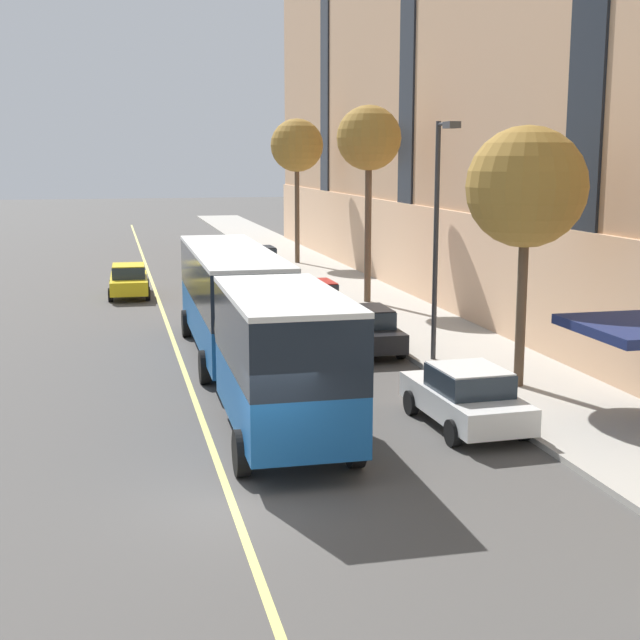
# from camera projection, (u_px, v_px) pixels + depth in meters

# --- Properties ---
(ground_plane) EXTENTS (260.00, 260.00, 0.00)m
(ground_plane) POSITION_uv_depth(u_px,v_px,m) (256.00, 500.00, 17.41)
(ground_plane) COLOR #4C4947
(sidewalk) EXTENTS (4.51, 160.00, 0.15)m
(sidewalk) POSITION_uv_depth(u_px,v_px,m) (596.00, 421.00, 22.34)
(sidewalk) COLOR #ADA89E
(sidewalk) RESTS_ON ground
(city_bus) EXTENTS (2.89, 18.24, 3.63)m
(city_bus) POSITION_uv_depth(u_px,v_px,m) (246.00, 313.00, 26.05)
(city_bus) COLOR #19569E
(city_bus) RESTS_ON ground
(parked_car_red_1) EXTENTS (2.03, 4.47, 1.56)m
(parked_car_red_1) POSITION_uv_depth(u_px,v_px,m) (313.00, 299.00, 36.96)
(parked_car_red_1) COLOR #B21E19
(parked_car_red_1) RESTS_ON ground
(parked_car_white_4) EXTENTS (2.12, 4.38, 1.56)m
(parked_car_white_4) POSITION_uv_depth(u_px,v_px,m) (466.00, 397.00, 21.96)
(parked_car_white_4) COLOR silver
(parked_car_white_4) RESTS_ON ground
(parked_car_black_5) EXTENTS (2.04, 4.54, 1.56)m
(parked_car_black_5) POSITION_uv_depth(u_px,v_px,m) (364.00, 329.00, 30.53)
(parked_car_black_5) COLOR black
(parked_car_black_5) RESTS_ON ground
(parked_car_black_6) EXTENTS (1.92, 4.49, 1.56)m
(parked_car_black_6) POSITION_uv_depth(u_px,v_px,m) (260.00, 260.00, 50.97)
(parked_car_black_6) COLOR black
(parked_car_black_6) RESTS_ON ground
(taxi_cab) EXTENTS (1.99, 4.72, 1.56)m
(taxi_cab) POSITION_uv_depth(u_px,v_px,m) (129.00, 280.00, 42.57)
(taxi_cab) COLOR yellow
(taxi_cab) RESTS_ON ground
(street_tree_mid_block) EXTENTS (3.36, 3.36, 7.32)m
(street_tree_mid_block) POSITION_uv_depth(u_px,v_px,m) (526.00, 188.00, 24.52)
(street_tree_mid_block) COLOR brown
(street_tree_mid_block) RESTS_ON sidewalk
(street_tree_far_uptown) EXTENTS (2.84, 2.84, 8.69)m
(street_tree_far_uptown) POSITION_uv_depth(u_px,v_px,m) (369.00, 140.00, 39.00)
(street_tree_far_uptown) COLOR brown
(street_tree_far_uptown) RESTS_ON sidewalk
(street_tree_far_downtown) EXTENTS (3.19, 3.19, 8.72)m
(street_tree_far_downtown) POSITION_uv_depth(u_px,v_px,m) (297.00, 146.00, 53.79)
(street_tree_far_downtown) COLOR brown
(street_tree_far_downtown) RESTS_ON sidewalk
(street_lamp) EXTENTS (0.36, 1.48, 7.54)m
(street_lamp) POSITION_uv_depth(u_px,v_px,m) (439.00, 218.00, 27.83)
(street_lamp) COLOR #2D2D30
(street_lamp) RESTS_ON sidewalk
(lane_centerline) EXTENTS (0.16, 140.00, 0.01)m
(lane_centerline) POSITION_uv_depth(u_px,v_px,m) (214.00, 453.00, 20.18)
(lane_centerline) COLOR #E0D66B
(lane_centerline) RESTS_ON ground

